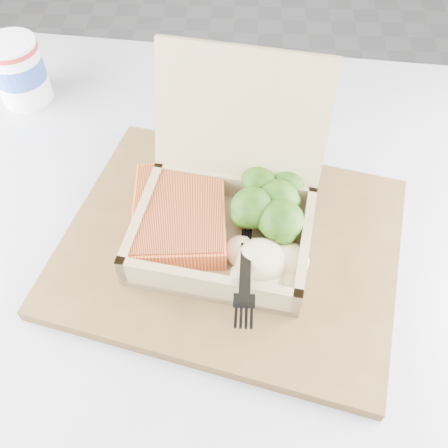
{
  "coord_description": "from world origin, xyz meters",
  "views": [
    {
      "loc": [
        -0.61,
        -0.38,
        1.24
      ],
      "look_at": [
        -0.63,
        -0.04,
        0.8
      ],
      "focal_mm": 40.0,
      "sensor_mm": 36.0,
      "label": 1
    }
  ],
  "objects_px": {
    "serving_tray": "(231,245)",
    "paper_cup": "(18,69)",
    "cafe_table": "(204,336)",
    "takeout_container": "(228,198)"
  },
  "relations": [
    {
      "from": "takeout_container",
      "to": "serving_tray",
      "type": "bearing_deg",
      "value": -71.26
    },
    {
      "from": "serving_tray",
      "to": "paper_cup",
      "type": "relative_size",
      "value": 3.97
    },
    {
      "from": "paper_cup",
      "to": "takeout_container",
      "type": "bearing_deg",
      "value": -37.33
    },
    {
      "from": "serving_tray",
      "to": "takeout_container",
      "type": "relative_size",
      "value": 1.64
    },
    {
      "from": "cafe_table",
      "to": "takeout_container",
      "type": "relative_size",
      "value": 4.06
    },
    {
      "from": "cafe_table",
      "to": "takeout_container",
      "type": "bearing_deg",
      "value": 57.1
    },
    {
      "from": "serving_tray",
      "to": "takeout_container",
      "type": "bearing_deg",
      "value": 99.36
    },
    {
      "from": "cafe_table",
      "to": "serving_tray",
      "type": "bearing_deg",
      "value": 32.15
    },
    {
      "from": "takeout_container",
      "to": "paper_cup",
      "type": "height_order",
      "value": "takeout_container"
    },
    {
      "from": "takeout_container",
      "to": "paper_cup",
      "type": "bearing_deg",
      "value": 152.05
    }
  ]
}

